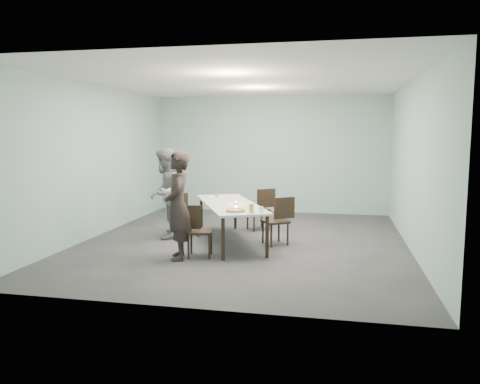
% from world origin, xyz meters
% --- Properties ---
extents(ground, '(7.00, 7.00, 0.00)m').
position_xyz_m(ground, '(0.00, 0.00, 0.00)').
color(ground, '#333335').
rests_on(ground, ground).
extents(room_shell, '(6.02, 7.02, 3.01)m').
position_xyz_m(room_shell, '(0.00, 0.00, 2.03)').
color(room_shell, '#94BBB3').
rests_on(room_shell, ground).
extents(table, '(1.90, 2.74, 0.75)m').
position_xyz_m(table, '(-0.25, -0.12, 0.69)').
color(table, white).
rests_on(table, ground).
extents(chair_near_left, '(0.64, 0.49, 0.87)m').
position_xyz_m(chair_near_left, '(-0.58, -1.25, 0.50)').
color(chair_near_left, black).
rests_on(chair_near_left, ground).
extents(chair_far_left, '(0.63, 0.58, 0.87)m').
position_xyz_m(chair_far_left, '(-1.30, 0.23, 0.50)').
color(chair_far_left, black).
rests_on(chair_far_left, ground).
extents(chair_near_right, '(0.63, 0.59, 0.87)m').
position_xyz_m(chair_near_right, '(0.67, -0.06, 0.50)').
color(chair_near_right, black).
rests_on(chair_near_right, ground).
extents(chair_far_right, '(0.63, 0.58, 0.87)m').
position_xyz_m(chair_far_right, '(0.14, 1.19, 0.50)').
color(chair_far_right, black).
rests_on(chair_far_right, ground).
extents(diner_near, '(0.61, 0.75, 1.77)m').
position_xyz_m(diner_near, '(-0.81, -1.43, 0.88)').
color(diner_near, black).
rests_on(diner_near, ground).
extents(diner_far, '(0.77, 0.93, 1.76)m').
position_xyz_m(diner_far, '(-1.58, 0.01, 0.88)').
color(diner_far, gray).
rests_on(diner_far, ground).
extents(pizza, '(0.34, 0.34, 0.04)m').
position_xyz_m(pizza, '(0.06, -1.06, 0.77)').
color(pizza, white).
rests_on(pizza, table).
extents(side_plate, '(0.18, 0.18, 0.01)m').
position_xyz_m(side_plate, '(0.16, -0.56, 0.76)').
color(side_plate, white).
rests_on(side_plate, table).
extents(beer_glass, '(0.08, 0.08, 0.15)m').
position_xyz_m(beer_glass, '(0.34, -1.12, 0.82)').
color(beer_glass, gold).
rests_on(beer_glass, table).
extents(water_tumbler, '(0.08, 0.08, 0.09)m').
position_xyz_m(water_tumbler, '(0.48, -1.00, 0.80)').
color(water_tumbler, silver).
rests_on(water_tumbler, table).
extents(tealight, '(0.06, 0.06, 0.05)m').
position_xyz_m(tealight, '(-0.10, -0.25, 0.77)').
color(tealight, silver).
rests_on(tealight, table).
extents(amber_tumbler, '(0.07, 0.07, 0.08)m').
position_xyz_m(amber_tumbler, '(-0.68, 0.54, 0.79)').
color(amber_tumbler, gold).
rests_on(amber_tumbler, table).
extents(menu, '(0.36, 0.33, 0.01)m').
position_xyz_m(menu, '(-0.72, 0.65, 0.75)').
color(menu, silver).
rests_on(menu, table).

